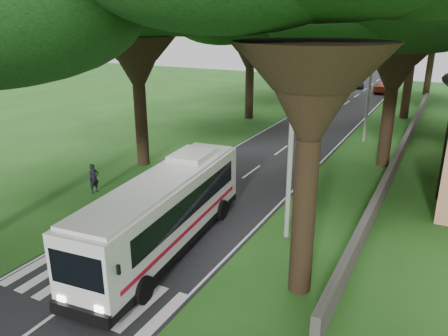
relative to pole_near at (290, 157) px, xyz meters
name	(u,v)px	position (x,y,z in m)	size (l,w,h in m)	color
ground	(122,266)	(-5.50, -6.00, -4.18)	(140.00, 140.00, 0.00)	#214D16
road	(300,137)	(-5.50, 19.00, -4.17)	(8.00, 120.00, 0.04)	black
crosswalk	(90,289)	(-5.50, -8.00, -4.18)	(8.00, 3.00, 0.01)	silver
property_wall	(404,146)	(3.50, 18.00, -3.58)	(0.35, 50.00, 1.20)	#383533
pole_near	(290,157)	(0.00, 0.00, 0.00)	(1.60, 0.24, 8.00)	gray
pole_mid	(369,94)	(0.00, 20.00, 0.00)	(1.60, 0.24, 8.00)	gray
pole_far	(398,71)	(0.00, 40.00, 0.00)	(1.60, 0.24, 8.00)	gray
tree_l_midb	(251,15)	(-13.00, 24.00, 6.43)	(12.86, 12.86, 13.50)	black
tree_l_far	(299,5)	(-14.00, 42.00, 7.85)	(15.12, 15.12, 15.35)	black
tree_r_mida	(402,4)	(2.50, 14.00, 7.09)	(15.87, 15.87, 14.72)	black
tree_r_midb	(418,11)	(2.00, 32.00, 6.90)	(12.57, 12.57, 13.93)	black
tree_r_far	(438,13)	(3.00, 50.00, 6.86)	(13.20, 13.20, 13.99)	black
coach_bus	(165,210)	(-4.71, -3.67, -2.24)	(3.77, 12.39, 3.60)	white
distant_car_a	(309,104)	(-8.50, 31.37, -3.50)	(1.54, 3.83, 1.30)	#AAAAAF
distant_car_b	(357,83)	(-7.05, 51.78, -3.48)	(1.43, 4.10, 1.35)	navy
distant_car_c	(385,87)	(-2.50, 48.54, -3.39)	(2.12, 5.22, 1.51)	#9D3316
pedestrian	(94,178)	(-12.66, -0.06, -3.23)	(0.69, 0.45, 1.89)	black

